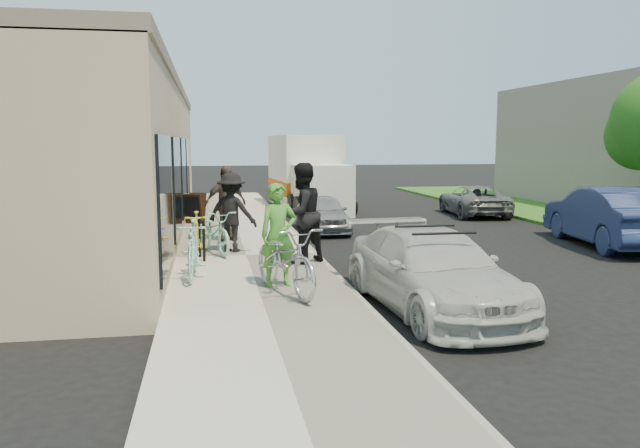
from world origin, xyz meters
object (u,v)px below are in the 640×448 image
woman_rider (278,235)px  cruiser_bike_c (197,235)px  far_car_gray (473,200)px  bike_rack (202,235)px  sandwich_board (195,208)px  man_standing (302,213)px  moving_truck (307,177)px  bystander_a (232,212)px  bystander_b (226,203)px  sedan_silver (322,213)px  far_car_blue (609,216)px  tandem_bike (286,259)px  cruiser_bike_b (215,232)px  sedan_white (432,271)px  cruiser_bike_a (193,249)px

woman_rider → cruiser_bike_c: bearing=105.4°
far_car_gray → bike_rack: bearing=45.3°
sandwich_board → man_standing: size_ratio=0.45×
sandwich_board → moving_truck: moving_truck is taller
cruiser_bike_c → bystander_a: bearing=37.3°
bike_rack → bystander_b: bystander_b is taller
far_car_gray → woman_rider: size_ratio=2.18×
sandwich_board → cruiser_bike_c: (0.14, -5.71, 0.02)m
sedan_silver → moving_truck: size_ratio=0.54×
moving_truck → far_car_blue: (6.03, -9.96, -0.51)m
sandwich_board → sedan_silver: size_ratio=0.28×
far_car_blue → tandem_bike: bearing=34.4°
cruiser_bike_b → sedan_white: bearing=-74.5°
far_car_blue → woman_rider: (-8.67, -3.48, 0.27)m
sandwich_board → sedan_silver: (3.66, -1.38, -0.07)m
bike_rack → bystander_b: bearing=76.6°
sedan_silver → bystander_a: (-2.75, -3.73, 0.49)m
cruiser_bike_a → cruiser_bike_b: bearing=83.5°
far_car_gray → woman_rider: 13.19m
woman_rider → cruiser_bike_b: woman_rider is taller
far_car_gray → cruiser_bike_c: (-9.56, -7.43, 0.10)m
sedan_silver → cruiser_bike_c: size_ratio=2.00×
woman_rider → cruiser_bike_c: size_ratio=1.09×
sedan_silver → tandem_bike: 8.10m
bystander_a → woman_rider: bearing=125.1°
sedan_white → tandem_bike: 2.34m
cruiser_bike_b → bystander_a: bearing=3.0°
sedan_silver → far_car_blue: bearing=-29.6°
tandem_bike → cruiser_bike_a: bearing=117.7°
sedan_white → cruiser_bike_a: sedan_white is taller
moving_truck → bystander_a: moving_truck is taller
far_car_gray → bystander_a: 11.15m
moving_truck → cruiser_bike_a: moving_truck is taller
far_car_blue → bystander_a: bearing=8.9°
moving_truck → bystander_a: 10.44m
man_standing → woman_rider: bearing=35.5°
tandem_bike → man_standing: man_standing is taller
far_car_gray → man_standing: 11.26m
man_standing → bystander_a: bearing=-84.7°
far_car_blue → bystander_a: 9.32m
cruiser_bike_b → cruiser_bike_a: bearing=-118.0°
sandwich_board → sedan_white: (3.78, -10.09, 0.01)m
woman_rider → cruiser_bike_a: woman_rider is taller
far_car_blue → cruiser_bike_a: (-10.12, -2.58, -0.09)m
woman_rider → cruiser_bike_c: (-1.42, 2.93, -0.40)m
far_car_blue → cruiser_bike_b: size_ratio=2.50×
sedan_white → far_car_blue: far_car_blue is taller
far_car_blue → cruiser_bike_c: size_ratio=2.86×
moving_truck → tandem_bike: (-2.59, -14.01, -0.56)m
sedan_white → woman_rider: 2.68m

